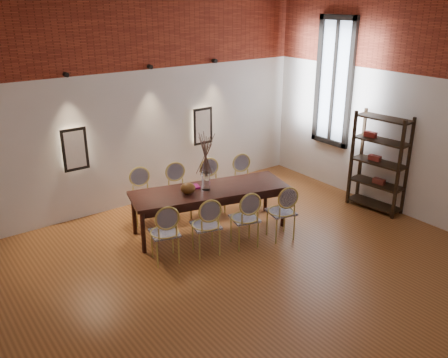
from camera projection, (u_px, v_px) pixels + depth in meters
floor at (264, 282)px, 6.61m from camera, size 7.00×7.00×0.02m
wall_back at (138, 98)px, 8.55m from camera, size 7.00×0.10×4.00m
wall_right at (430, 107)px, 7.84m from camera, size 0.10×7.00×4.00m
brick_band_back at (135, 26)px, 8.05m from camera, size 7.00×0.02×1.50m
brick_band_right at (440, 28)px, 7.35m from camera, size 0.02×7.00×1.50m
niche_left at (74, 149)px, 8.01m from camera, size 0.36×0.06×0.66m
niche_right at (202, 126)px, 9.45m from camera, size 0.36×0.06×0.66m
spot_fixture_left at (66, 75)px, 7.54m from camera, size 0.08×0.10×0.08m
spot_fixture_mid at (150, 67)px, 8.36m from camera, size 0.08×0.10×0.08m
spot_fixture_right at (215, 61)px, 9.14m from camera, size 0.08×0.10×0.08m
window_glass at (334, 82)px, 9.24m from camera, size 0.02×0.78×2.38m
window_frame at (334, 82)px, 9.23m from camera, size 0.08×0.90×2.50m
window_mullion at (334, 82)px, 9.23m from camera, size 0.06×0.06×2.40m
dining_table at (210, 210)px, 7.94m from camera, size 2.71×1.45×0.75m
chair_near_a at (165, 233)px, 6.97m from camera, size 0.54×0.54×0.94m
chair_near_b at (206, 225)px, 7.19m from camera, size 0.54×0.54×0.94m
chair_near_c at (245, 218)px, 7.42m from camera, size 0.54×0.54×0.94m
chair_near_d at (281, 212)px, 7.64m from camera, size 0.54×0.54×0.94m
chair_far_a at (143, 198)px, 8.17m from camera, size 0.54×0.54×0.94m
chair_far_b at (179, 192)px, 8.39m from camera, size 0.54×0.54×0.94m
chair_far_c at (213, 187)px, 8.62m from camera, size 0.54×0.54×0.94m
chair_far_d at (246, 182)px, 8.84m from camera, size 0.54×0.54×0.94m
vase at (206, 181)px, 7.73m from camera, size 0.14×0.14×0.30m
dried_branches at (205, 155)px, 7.57m from camera, size 0.50×0.50×0.70m
bowl at (188, 188)px, 7.59m from camera, size 0.24×0.24×0.18m
book at (191, 187)px, 7.84m from camera, size 0.30×0.24×0.03m
shelving_rack at (379, 163)px, 8.58m from camera, size 0.48×1.03×1.80m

